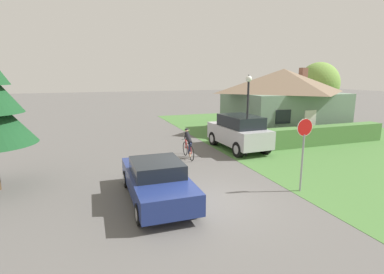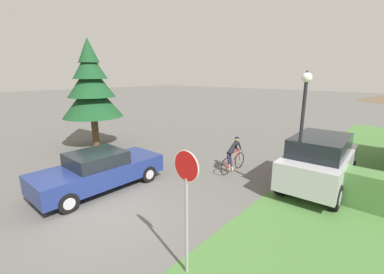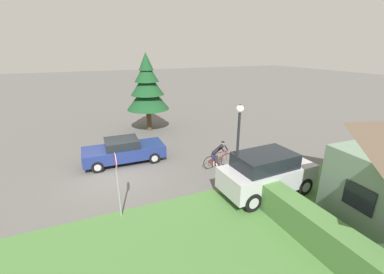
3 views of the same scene
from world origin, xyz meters
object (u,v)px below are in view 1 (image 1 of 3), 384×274
(cyclist, at_px, (188,144))
(parked_suv_right, at_px, (239,132))
(cottage_house, at_px, (282,99))
(stop_sign, at_px, (304,141))
(deciduous_tree_right, at_px, (319,84))
(street_lamp, at_px, (248,102))
(sedan_left_lane, at_px, (157,180))

(cyclist, distance_m, parked_suv_right, 3.42)
(cottage_house, height_order, stop_sign, cottage_house)
(deciduous_tree_right, bearing_deg, street_lamp, -145.17)
(cottage_house, bearing_deg, sedan_left_lane, -139.60)
(cyclist, distance_m, stop_sign, 6.45)
(sedan_left_lane, relative_size, deciduous_tree_right, 0.86)
(cyclist, relative_size, street_lamp, 0.43)
(parked_suv_right, xyz_separation_m, street_lamp, (-0.31, -1.45, 1.90))
(sedan_left_lane, xyz_separation_m, parked_suv_right, (6.15, 5.50, 0.32))
(stop_sign, bearing_deg, street_lamp, -94.79)
(deciduous_tree_right, bearing_deg, cottage_house, -154.04)
(cyclist, bearing_deg, deciduous_tree_right, -62.20)
(sedan_left_lane, distance_m, parked_suv_right, 8.25)
(parked_suv_right, distance_m, street_lamp, 2.41)
(cyclist, height_order, deciduous_tree_right, deciduous_tree_right)
(cottage_house, bearing_deg, deciduous_tree_right, 27.76)
(sedan_left_lane, bearing_deg, cottage_house, -50.79)
(stop_sign, relative_size, deciduous_tree_right, 0.51)
(cottage_house, bearing_deg, cyclist, -150.79)
(sedan_left_lane, height_order, stop_sign, stop_sign)
(deciduous_tree_right, bearing_deg, cyclist, -153.16)
(cyclist, height_order, street_lamp, street_lamp)
(cyclist, xyz_separation_m, stop_sign, (2.49, -5.83, 1.19))
(sedan_left_lane, relative_size, stop_sign, 1.69)
(sedan_left_lane, relative_size, parked_suv_right, 1.05)
(sedan_left_lane, distance_m, cyclist, 5.58)
(cyclist, xyz_separation_m, parked_suv_right, (3.34, 0.68, 0.30))
(parked_suv_right, distance_m, deciduous_tree_right, 13.98)
(cottage_house, distance_m, parked_suv_right, 7.31)
(cottage_house, relative_size, stop_sign, 2.98)
(street_lamp, relative_size, deciduous_tree_right, 0.80)
(parked_suv_right, xyz_separation_m, stop_sign, (-0.85, -6.51, 0.90))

